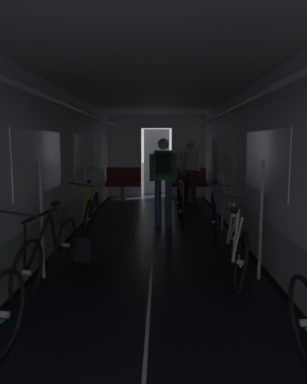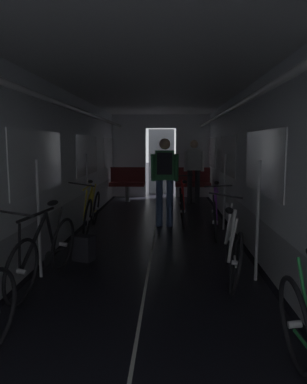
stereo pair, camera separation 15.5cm
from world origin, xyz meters
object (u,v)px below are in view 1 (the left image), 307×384
Objects in this scene: bench_seat_far_right at (189,181)px; person_cyclist_aisle at (163,174)px; bench_seat_far_left at (123,181)px; bicycle_yellow at (91,211)px; person_standing_near_bench at (190,167)px; bicycle_white at (236,245)px; backpack_on_floor at (86,248)px; bicycle_purple at (214,213)px; bicycle_black at (48,253)px; bicycle_red_in_aisle at (180,204)px.

person_cyclist_aisle reaches higher than bench_seat_far_right.
bench_seat_far_left is 3.60m from bicycle_yellow.
person_standing_near_bench is at bearing 75.18° from person_cyclist_aisle.
bicycle_white is 2.01m from backpack_on_floor.
person_standing_near_bench is (0.73, 2.76, -0.04)m from person_cyclist_aisle.
bicycle_yellow is 1.76m from backpack_on_floor.
bicycle_yellow is 1.01× the size of person_cyclist_aisle.
backpack_on_floor is at bearing -81.68° from bicycle_yellow.
bench_seat_far_left is 1.89m from person_standing_near_bench.
bicycle_purple is (0.15, -3.80, -0.18)m from bench_seat_far_right.
bicycle_purple is (1.95, -3.80, -0.18)m from bench_seat_far_left.
bicycle_yellow is at bearing 90.49° from bicycle_black.
person_cyclist_aisle is at bearing -103.07° from bench_seat_far_right.
bicycle_red_in_aisle is 4.97× the size of backpack_on_floor.
bicycle_yellow reaches higher than backpack_on_floor.
bicycle_black reaches higher than bicycle_purple.
bicycle_red_in_aisle is (0.35, 0.27, -0.63)m from person_cyclist_aisle.
bench_seat_far_right is at bearing 82.39° from bicycle_red_in_aisle.
bicycle_purple is at bearing -5.61° from bicycle_yellow.
bicycle_white reaches higher than bench_seat_far_right.
bicycle_black is at bearing -112.85° from person_cyclist_aisle.
bicycle_black is (-0.23, -6.22, -0.19)m from bench_seat_far_left.
person_standing_near_bench reaches higher than bicycle_black.
person_standing_near_bench is 4.96× the size of backpack_on_floor.
bicycle_yellow reaches higher than bicycle_black.
bicycle_yellow reaches higher than bicycle_purple.
bicycle_red_in_aisle reaches higher than backpack_on_floor.
bench_seat_far_left is at bearing 87.90° from bicycle_black.
bicycle_black is 3.40m from person_cyclist_aisle.
person_cyclist_aisle is at bearing 67.15° from bicycle_black.
bicycle_white is at bearing -88.86° from bench_seat_far_right.
bicycle_black is 4.97× the size of backpack_on_floor.
bench_seat_far_left is at bearing 117.22° from bicycle_purple.
bicycle_black is at bearing -89.51° from bicycle_yellow.
bicycle_purple is at bearing -62.78° from bench_seat_far_left.
person_cyclist_aisle is (1.32, 0.44, 0.64)m from bicycle_yellow.
bench_seat_far_left and bench_seat_far_right have the same top height.
bicycle_purple is 1.07m from bicycle_red_in_aisle.
bench_seat_far_right is at bearing 71.95° from bicycle_black.
person_standing_near_bench is at bearing 70.85° from bicycle_black.
person_standing_near_bench reaches higher than bicycle_white.
bicycle_white is at bearing -16.40° from backpack_on_floor.
bicycle_white reaches higher than backpack_on_floor.
bench_seat_far_left is 0.58× the size of bicycle_black.
person_standing_near_bench is 5.32m from backpack_on_floor.
bench_seat_far_left is at bearing 108.84° from person_cyclist_aisle.
backpack_on_floor is at bearing -108.69° from bench_seat_far_right.
bicycle_purple and bicycle_red_in_aisle have the same top height.
bicycle_yellow is 1.01× the size of person_standing_near_bench.
person_standing_near_bench is at bearing 57.37° from bicycle_yellow.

